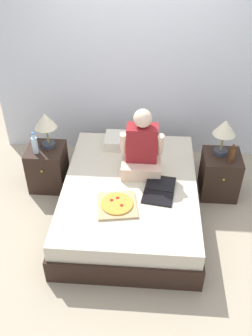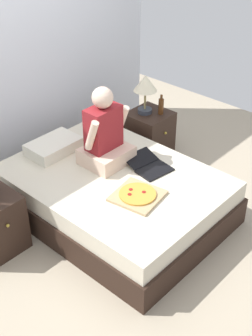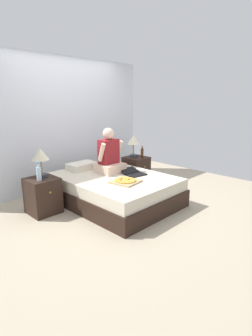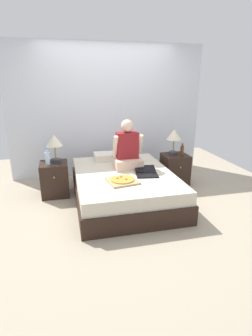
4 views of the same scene
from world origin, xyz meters
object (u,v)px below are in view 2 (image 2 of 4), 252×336
object	(u,v)px
person_seated	(105,136)
laptop	(150,166)
nightstand_right	(149,135)
bed	(115,195)
pizza_box	(138,195)
beer_bottle	(161,106)
lamp_on_right_nightstand	(145,86)

from	to	relation	value
person_seated	laptop	world-z (taller)	person_seated
nightstand_right	laptop	bearing A→B (deg)	-139.92
bed	pizza_box	world-z (taller)	pizza_box
beer_bottle	pizza_box	bearing A→B (deg)	-149.13
bed	person_seated	size ratio (longest dim) A/B	2.61
laptop	nightstand_right	bearing A→B (deg)	40.08
lamp_on_right_nightstand	pizza_box	bearing A→B (deg)	-142.00
bed	nightstand_right	bearing A→B (deg)	23.20
bed	pizza_box	distance (m)	0.48
bed	pizza_box	xyz separation A→B (m)	(-0.11, -0.39, 0.25)
nightstand_right	beer_bottle	distance (m)	0.39
person_seated	bed	bearing A→B (deg)	-116.40
bed	person_seated	xyz separation A→B (m)	(0.11, 0.22, 0.52)
bed	nightstand_right	world-z (taller)	nightstand_right
lamp_on_right_nightstand	pizza_box	distance (m)	1.50
person_seated	pizza_box	size ratio (longest dim) A/B	1.69
person_seated	nightstand_right	bearing A→B (deg)	13.64
bed	lamp_on_right_nightstand	size ratio (longest dim) A/B	4.53
laptop	pizza_box	xyz separation A→B (m)	(-0.42, -0.21, -0.00)
beer_bottle	laptop	size ratio (longest dim) A/B	0.50
pizza_box	lamp_on_right_nightstand	bearing A→B (deg)	38.00
bed	person_seated	bearing A→B (deg)	63.60
beer_bottle	person_seated	bearing A→B (deg)	-172.70
bed	laptop	world-z (taller)	laptop
pizza_box	person_seated	bearing A→B (deg)	70.05
bed	beer_bottle	world-z (taller)	beer_bottle
lamp_on_right_nightstand	person_seated	distance (m)	0.97
laptop	beer_bottle	bearing A→B (deg)	32.93
person_seated	laptop	bearing A→B (deg)	-63.25
nightstand_right	pizza_box	bearing A→B (deg)	-144.30
lamp_on_right_nightstand	nightstand_right	bearing A→B (deg)	-59.07
beer_bottle	pizza_box	size ratio (longest dim) A/B	0.50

